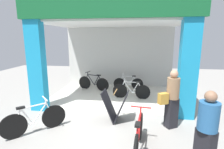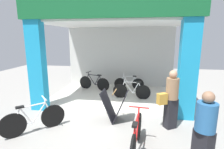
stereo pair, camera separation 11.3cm
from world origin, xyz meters
TOP-DOWN VIEW (x-y plane):
  - ground_plane at (0.00, 0.00)m, footprint 18.94×18.94m
  - shop_facade at (0.00, 1.84)m, footprint 5.67×3.98m
  - bicycle_inside_0 at (-1.13, 2.55)m, footprint 1.58×0.55m
  - bicycle_inside_1 at (0.73, 1.56)m, footprint 1.57×0.43m
  - bicycle_inside_2 at (0.55, 2.88)m, footprint 1.46×0.40m
  - bicycle_parked_0 at (-1.75, -1.52)m, footprint 1.24×1.19m
  - bicycle_parked_1 at (0.99, -1.95)m, footprint 0.47×1.72m
  - sandwich_board_sign at (0.30, -0.53)m, footprint 0.82×0.64m
  - pedestrian_0 at (1.90, -0.72)m, footprint 0.66×0.52m
  - pedestrian_1 at (2.27, -2.24)m, footprint 0.52×0.52m

SIDE VIEW (x-z plane):
  - ground_plane at x=0.00m, z-range 0.00..0.00m
  - bicycle_inside_2 at x=0.55m, z-range -0.08..0.72m
  - bicycle_inside_1 at x=0.73m, z-range -0.09..0.77m
  - bicycle_inside_0 at x=-1.13m, z-range -0.09..0.81m
  - bicycle_parked_0 at x=-1.75m, z-range -0.09..0.83m
  - bicycle_parked_1 at x=0.99m, z-range -0.09..0.85m
  - sandwich_board_sign at x=0.30m, z-range 0.00..0.94m
  - pedestrian_1 at x=2.27m, z-range 0.03..1.60m
  - pedestrian_0 at x=1.90m, z-range 0.03..1.70m
  - shop_facade at x=0.00m, z-range 0.14..3.91m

